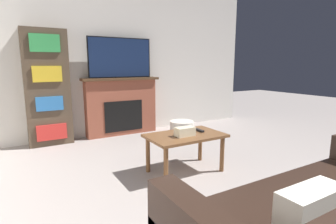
{
  "coord_description": "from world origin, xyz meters",
  "views": [
    {
      "loc": [
        -1.64,
        -0.08,
        1.24
      ],
      "look_at": [
        -0.02,
        2.7,
        0.66
      ],
      "focal_mm": 28.0,
      "sensor_mm": 36.0,
      "label": 1
    }
  ],
  "objects": [
    {
      "name": "fireplace",
      "position": [
        -0.02,
        4.36,
        0.51
      ],
      "size": [
        1.36,
        0.28,
        1.02
      ],
      "color": "brown",
      "rests_on": "ground_plane"
    },
    {
      "name": "storage_basket",
      "position": [
        0.95,
        3.85,
        0.11
      ],
      "size": [
        0.44,
        0.44,
        0.22
      ],
      "color": "silver",
      "rests_on": "ground_plane"
    },
    {
      "name": "tissue_box",
      "position": [
        -0.03,
        2.3,
        0.5
      ],
      "size": [
        0.22,
        0.12,
        0.1
      ],
      "color": "beige",
      "rests_on": "coffee_table"
    },
    {
      "name": "remote_control",
      "position": [
        0.24,
        2.39,
        0.46
      ],
      "size": [
        0.04,
        0.15,
        0.02
      ],
      "color": "black",
      "rests_on": "coffee_table"
    },
    {
      "name": "coffee_table",
      "position": [
        0.01,
        2.35,
        0.38
      ],
      "size": [
        0.88,
        0.54,
        0.45
      ],
      "color": "brown",
      "rests_on": "ground_plane"
    },
    {
      "name": "tv",
      "position": [
        -0.02,
        4.34,
        1.36
      ],
      "size": [
        1.12,
        0.03,
        0.69
      ],
      "color": "black",
      "rests_on": "fireplace"
    },
    {
      "name": "bookshelf",
      "position": [
        -1.22,
        4.33,
        0.89
      ],
      "size": [
        0.64,
        0.29,
        1.78
      ],
      "color": "#4C3D2D",
      "rests_on": "ground_plane"
    },
    {
      "name": "wall_back",
      "position": [
        0.0,
        4.5,
        1.35
      ],
      "size": [
        5.57,
        0.06,
        2.7
      ],
      "color": "silver",
      "rests_on": "ground_plane"
    }
  ]
}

